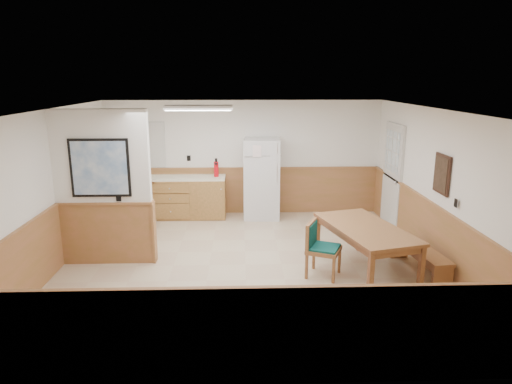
{
  "coord_description": "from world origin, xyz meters",
  "views": [
    {
      "loc": [
        -0.06,
        -6.92,
        2.96
      ],
      "look_at": [
        0.19,
        0.4,
        1.12
      ],
      "focal_mm": 32.0,
      "sensor_mm": 36.0,
      "label": 1
    }
  ],
  "objects_px": {
    "dining_bench": "(420,253)",
    "dining_chair": "(318,245)",
    "soap_bottle": "(139,172)",
    "dining_table": "(365,232)",
    "fire_extinguisher": "(216,169)",
    "refrigerator": "(262,179)"
  },
  "relations": [
    {
      "from": "dining_bench",
      "to": "dining_chair",
      "type": "distance_m",
      "value": 1.58
    },
    {
      "from": "dining_bench",
      "to": "soap_bottle",
      "type": "relative_size",
      "value": 7.51
    },
    {
      "from": "dining_table",
      "to": "dining_chair",
      "type": "distance_m",
      "value": 0.76
    },
    {
      "from": "dining_table",
      "to": "fire_extinguisher",
      "type": "xyz_separation_m",
      "value": [
        -2.43,
        3.04,
        0.41
      ]
    },
    {
      "from": "refrigerator",
      "to": "fire_extinguisher",
      "type": "distance_m",
      "value": 1.0
    },
    {
      "from": "refrigerator",
      "to": "soap_bottle",
      "type": "bearing_deg",
      "value": -178.16
    },
    {
      "from": "refrigerator",
      "to": "soap_bottle",
      "type": "xyz_separation_m",
      "value": [
        -2.63,
        0.08,
        0.14
      ]
    },
    {
      "from": "dining_table",
      "to": "dining_bench",
      "type": "distance_m",
      "value": 0.9
    },
    {
      "from": "dining_bench",
      "to": "dining_chair",
      "type": "relative_size",
      "value": 1.74
    },
    {
      "from": "dining_table",
      "to": "fire_extinguisher",
      "type": "bearing_deg",
      "value": 113.64
    },
    {
      "from": "dining_table",
      "to": "soap_bottle",
      "type": "distance_m",
      "value": 5.12
    },
    {
      "from": "dining_chair",
      "to": "fire_extinguisher",
      "type": "bearing_deg",
      "value": 142.65
    },
    {
      "from": "refrigerator",
      "to": "fire_extinguisher",
      "type": "height_order",
      "value": "refrigerator"
    },
    {
      "from": "dining_table",
      "to": "refrigerator",
      "type": "bearing_deg",
      "value": 100.88
    },
    {
      "from": "refrigerator",
      "to": "dining_table",
      "type": "xyz_separation_m",
      "value": [
        1.45,
        -2.99,
        -0.2
      ]
    },
    {
      "from": "refrigerator",
      "to": "dining_bench",
      "type": "distance_m",
      "value": 3.87
    },
    {
      "from": "dining_table",
      "to": "soap_bottle",
      "type": "relative_size",
      "value": 10.26
    },
    {
      "from": "dining_bench",
      "to": "fire_extinguisher",
      "type": "height_order",
      "value": "fire_extinguisher"
    },
    {
      "from": "dining_bench",
      "to": "refrigerator",
      "type": "bearing_deg",
      "value": 120.49
    },
    {
      "from": "dining_table",
      "to": "dining_chair",
      "type": "height_order",
      "value": "dining_chair"
    },
    {
      "from": "dining_table",
      "to": "soap_bottle",
      "type": "bearing_deg",
      "value": 128.05
    },
    {
      "from": "soap_bottle",
      "to": "fire_extinguisher",
      "type": "bearing_deg",
      "value": -1.05
    }
  ]
}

